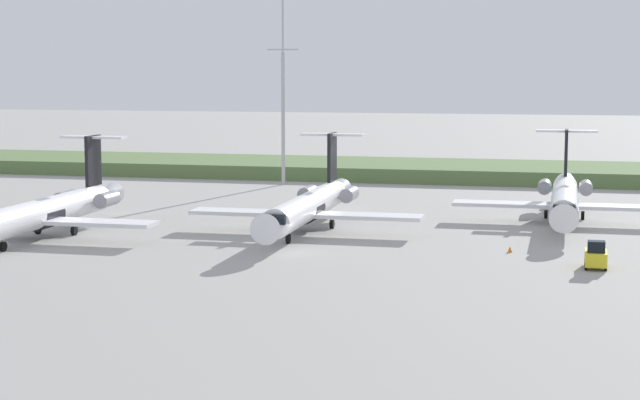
# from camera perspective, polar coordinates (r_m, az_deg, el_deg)

# --- Properties ---
(ground_plane) EXTENTS (500.00, 500.00, 0.00)m
(ground_plane) POSITION_cam_1_polar(r_m,az_deg,el_deg) (121.13, 1.82, -0.44)
(ground_plane) COLOR #9E9B96
(grass_berm) EXTENTS (320.00, 20.00, 2.02)m
(grass_berm) POSITION_cam_1_polar(r_m,az_deg,el_deg) (156.32, 4.42, 1.63)
(grass_berm) COLOR #597542
(grass_berm) RESTS_ON ground
(regional_jet_nearest) EXTENTS (22.81, 31.00, 9.00)m
(regional_jet_nearest) POSITION_cam_1_polar(r_m,az_deg,el_deg) (103.20, -14.48, -0.57)
(regional_jet_nearest) COLOR white
(regional_jet_nearest) RESTS_ON ground
(regional_jet_second) EXTENTS (22.81, 31.00, 9.00)m
(regional_jet_second) POSITION_cam_1_polar(r_m,az_deg,el_deg) (104.15, -0.59, -0.27)
(regional_jet_second) COLOR white
(regional_jet_second) RESTS_ON ground
(regional_jet_third) EXTENTS (22.81, 31.00, 9.00)m
(regional_jet_third) POSITION_cam_1_polar(r_m,az_deg,el_deg) (113.29, 13.00, 0.15)
(regional_jet_third) COLOR white
(regional_jet_third) RESTS_ON ground
(antenna_mast) EXTENTS (4.40, 0.50, 28.09)m
(antenna_mast) POSITION_cam_1_polar(r_m,az_deg,el_deg) (144.64, -2.00, 5.39)
(antenna_mast) COLOR #B2B2B7
(antenna_mast) RESTS_ON ground
(baggage_tug) EXTENTS (1.72, 3.20, 2.30)m
(baggage_tug) POSITION_cam_1_polar(r_m,az_deg,el_deg) (87.60, 14.58, -2.93)
(baggage_tug) COLOR yellow
(baggage_tug) RESTS_ON ground
(safety_cone_front_marker) EXTENTS (0.44, 0.44, 0.55)m
(safety_cone_front_marker) POSITION_cam_1_polar(r_m,az_deg,el_deg) (93.72, 10.16, -2.62)
(safety_cone_front_marker) COLOR orange
(safety_cone_front_marker) RESTS_ON ground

